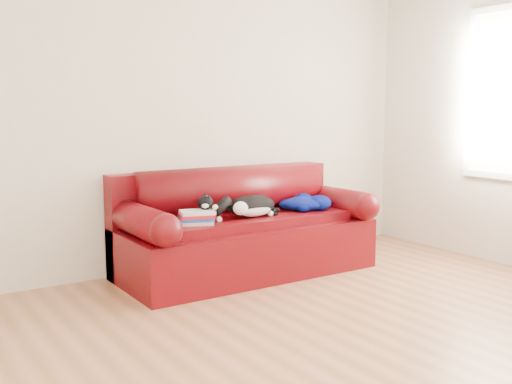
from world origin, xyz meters
TOP-DOWN VIEW (x-y plane):
  - ground at (0.00, 0.00)m, footprint 4.50×4.50m
  - room_shell at (0.12, 0.02)m, footprint 4.52×4.02m
  - sofa_base at (0.17, 1.49)m, footprint 2.10×0.90m
  - sofa_back at (0.17, 1.74)m, footprint 2.10×1.01m
  - book_stack at (-0.37, 1.36)m, footprint 0.33×0.30m
  - cat at (0.14, 1.36)m, footprint 0.62×0.35m
  - blanket at (0.71, 1.41)m, footprint 0.46×0.45m

SIDE VIEW (x-z plane):
  - ground at x=0.00m, z-range 0.00..0.00m
  - sofa_base at x=0.17m, z-range -0.01..0.49m
  - sofa_back at x=0.17m, z-range 0.10..0.98m
  - book_stack at x=-0.37m, z-range 0.50..0.60m
  - blanket at x=0.71m, z-range 0.49..0.63m
  - cat at x=0.14m, z-range 0.47..0.70m
  - room_shell at x=0.12m, z-range 0.36..2.97m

